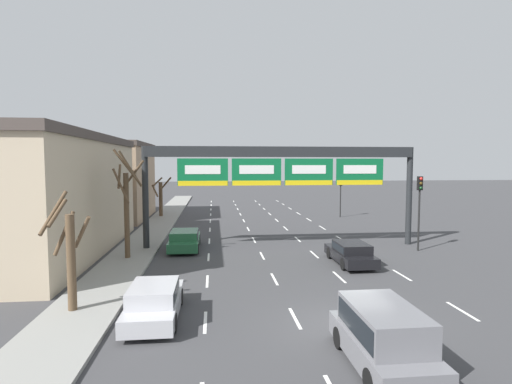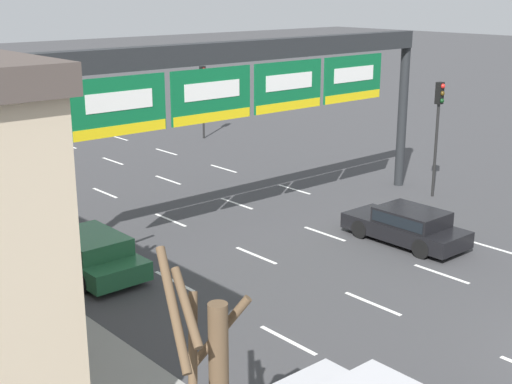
# 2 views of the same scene
# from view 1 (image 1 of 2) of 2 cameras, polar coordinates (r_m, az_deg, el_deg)

# --- Properties ---
(ground_plane) EXTENTS (220.00, 220.00, 0.00)m
(ground_plane) POSITION_cam_1_polar(r_m,az_deg,el_deg) (15.07, 12.89, -18.34)
(ground_plane) COLOR #3D3D3F
(sidewalk_left) EXTENTS (2.80, 110.00, 0.15)m
(sidewalk_left) POSITION_cam_1_polar(r_m,az_deg,el_deg) (15.18, -26.37, -18.21)
(sidewalk_left) COLOR gray
(sidewalk_left) RESTS_ON ground_plane
(lane_dashes) EXTENTS (10.02, 67.00, 0.01)m
(lane_dashes) POSITION_cam_1_polar(r_m,az_deg,el_deg) (27.64, 3.68, -7.80)
(lane_dashes) COLOR white
(lane_dashes) RESTS_ON ground_plane
(sign_gantry) EXTENTS (18.51, 0.70, 6.83)m
(sign_gantry) POSITION_cam_1_polar(r_m,az_deg,el_deg) (26.93, 3.77, 4.02)
(sign_gantry) COLOR #232628
(sign_gantry) RESTS_ON ground_plane
(building_far) EXTENTS (12.16, 11.51, 7.78)m
(building_far) POSITION_cam_1_polar(r_m,az_deg,el_deg) (44.09, -22.98, 1.47)
(building_far) COLOR tan
(building_far) RESTS_ON ground_plane
(suv_grey) EXTENTS (1.88, 4.19, 1.77)m
(suv_grey) POSITION_cam_1_polar(r_m,az_deg,el_deg) (12.35, 17.71, -18.72)
(suv_grey) COLOR slate
(suv_grey) RESTS_ON ground_plane
(car_green) EXTENTS (1.94, 4.70, 1.29)m
(car_green) POSITION_cam_1_polar(r_m,az_deg,el_deg) (27.05, -10.16, -6.62)
(car_green) COLOR #235B38
(car_green) RESTS_ON ground_plane
(car_silver) EXTENTS (1.81, 4.47, 1.35)m
(car_silver) POSITION_cam_1_polar(r_m,az_deg,el_deg) (15.58, -14.33, -14.75)
(car_silver) COLOR #B7B7BC
(car_silver) RESTS_ON ground_plane
(car_black) EXTENTS (1.81, 4.40, 1.26)m
(car_black) POSITION_cam_1_polar(r_m,az_deg,el_deg) (23.49, 13.38, -8.36)
(car_black) COLOR black
(car_black) RESTS_ON ground_plane
(traffic_light_near_gantry) EXTENTS (0.30, 0.35, 4.24)m
(traffic_light_near_gantry) POSITION_cam_1_polar(r_m,az_deg,el_deg) (42.93, 12.00, 0.50)
(traffic_light_near_gantry) COLOR black
(traffic_light_near_gantry) RESTS_ON ground_plane
(traffic_light_mid_block) EXTENTS (0.30, 0.35, 4.87)m
(traffic_light_mid_block) POSITION_cam_1_polar(r_m,az_deg,el_deg) (27.94, 22.34, -0.80)
(traffic_light_mid_block) COLOR black
(traffic_light_mid_block) RESTS_ON ground_plane
(tree_bare_closest) EXTENTS (1.77, 1.49, 4.50)m
(tree_bare_closest) POSITION_cam_1_polar(r_m,az_deg,el_deg) (16.84, -25.14, -7.71)
(tree_bare_closest) COLOR brown
(tree_bare_closest) RESTS_ON sidewalk_left
(tree_bare_second) EXTENTS (2.13, 2.12, 4.10)m
(tree_bare_second) POSITION_cam_1_polar(r_m,az_deg,el_deg) (43.11, -13.47, -0.57)
(tree_bare_second) COLOR brown
(tree_bare_second) RESTS_ON sidewalk_left
(tree_bare_third) EXTENTS (1.74, 2.02, 6.39)m
(tree_bare_third) POSITION_cam_1_polar(r_m,az_deg,el_deg) (24.51, -17.99, -1.54)
(tree_bare_third) COLOR brown
(tree_bare_third) RESTS_ON sidewalk_left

